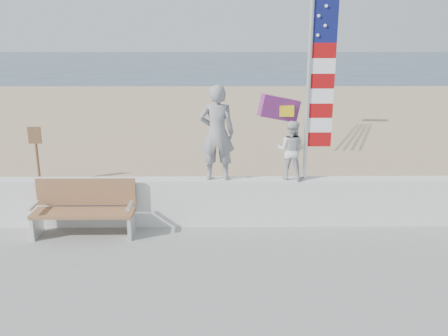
{
  "coord_description": "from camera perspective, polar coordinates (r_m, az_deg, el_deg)",
  "views": [
    {
      "loc": [
        0.12,
        -6.5,
        3.67
      ],
      "look_at": [
        0.2,
        1.8,
        1.35
      ],
      "focal_mm": 38.0,
      "sensor_mm": 36.0,
      "label": 1
    }
  ],
  "objects": [
    {
      "name": "sign",
      "position": [
        12.59,
        -21.64,
        1.98
      ],
      "size": [
        0.32,
        0.07,
        1.46
      ],
      "color": "brown",
      "rests_on": "sand"
    },
    {
      "name": "bench",
      "position": [
        8.92,
        -16.44,
        -4.58
      ],
      "size": [
        1.8,
        0.57,
        1.0
      ],
      "color": "#966641",
      "rests_on": "boardwalk"
    },
    {
      "name": "sand",
      "position": [
        15.92,
        -0.98,
        2.42
      ],
      "size": [
        90.0,
        40.0,
        0.08
      ],
      "primitive_type": "cube",
      "color": "tan",
      "rests_on": "ground"
    },
    {
      "name": "parafoil_kite",
      "position": [
        10.52,
        6.77,
        7.11
      ],
      "size": [
        0.97,
        0.47,
        0.65
      ],
      "color": "red",
      "rests_on": "ground"
    },
    {
      "name": "child",
      "position": [
        8.84,
        8.09,
        2.13
      ],
      "size": [
        0.65,
        0.59,
        1.1
      ],
      "primitive_type": "imported",
      "rotation": [
        0.0,
        0.0,
        2.76
      ],
      "color": "silver",
      "rests_on": "seawall"
    },
    {
      "name": "adult",
      "position": [
        8.67,
        -0.86,
        4.24
      ],
      "size": [
        0.65,
        0.43,
        1.76
      ],
      "primitive_type": "imported",
      "rotation": [
        0.0,
        0.0,
        3.13
      ],
      "color": "gray",
      "rests_on": "seawall"
    },
    {
      "name": "ground",
      "position": [
        7.47,
        -1.44,
        -13.83
      ],
      "size": [
        220.0,
        220.0,
        0.0
      ],
      "primitive_type": "plane",
      "color": "#283C51",
      "rests_on": "ground"
    },
    {
      "name": "flag",
      "position": [
        8.7,
        11.01,
        10.87
      ],
      "size": [
        0.5,
        0.08,
        3.5
      ],
      "color": "silver",
      "rests_on": "seawall"
    },
    {
      "name": "seawall",
      "position": [
        9.03,
        -1.29,
        -4.07
      ],
      "size": [
        30.0,
        0.35,
        0.9
      ],
      "primitive_type": "cube",
      "color": "silver",
      "rests_on": "boardwalk"
    }
  ]
}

